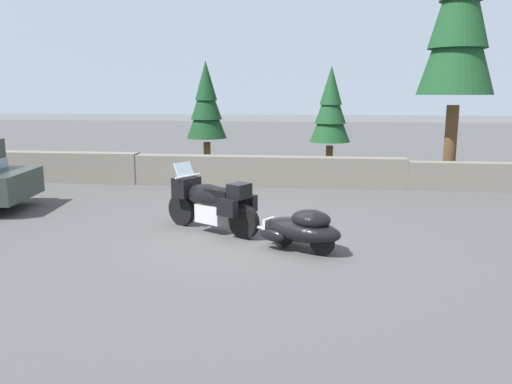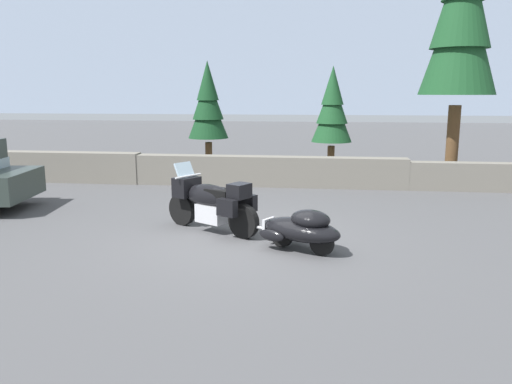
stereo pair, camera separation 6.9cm
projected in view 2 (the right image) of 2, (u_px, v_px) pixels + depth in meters
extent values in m
plane|color=#4C4C4F|center=(240.00, 239.00, 9.66)|extent=(80.00, 80.00, 0.00)
cube|color=slate|center=(16.00, 166.00, 16.00)|extent=(8.00, 0.52, 0.93)
cube|color=slate|center=(269.00, 171.00, 15.07)|extent=(8.00, 0.53, 0.89)
cube|color=#99A8BF|center=(313.00, 66.00, 101.27)|extent=(240.00, 80.00, 16.00)
cylinder|color=black|center=(182.00, 209.00, 10.66)|extent=(0.64, 0.46, 0.66)
cylinder|color=black|center=(244.00, 221.00, 9.67)|extent=(0.64, 0.46, 0.66)
cube|color=silver|center=(213.00, 213.00, 10.12)|extent=(0.74, 0.68, 0.36)
ellipsoid|color=black|center=(209.00, 196.00, 10.12)|extent=(1.26, 0.99, 0.48)
cube|color=black|center=(187.00, 187.00, 10.47)|extent=(0.57, 0.63, 0.40)
cube|color=#9EB7C6|center=(185.00, 171.00, 10.44)|extent=(0.39, 0.47, 0.34)
cube|color=black|center=(220.00, 193.00, 9.92)|extent=(0.67, 0.59, 0.16)
cube|color=black|center=(239.00, 191.00, 9.62)|extent=(0.48, 0.51, 0.28)
cube|color=black|center=(227.00, 208.00, 9.47)|extent=(0.43, 0.34, 0.32)
cube|color=black|center=(247.00, 202.00, 9.93)|extent=(0.43, 0.34, 0.32)
cylinder|color=silver|center=(188.00, 176.00, 10.40)|extent=(0.39, 0.62, 0.04)
cylinder|color=silver|center=(184.00, 198.00, 10.58)|extent=(0.25, 0.19, 0.54)
cylinder|color=black|center=(282.00, 235.00, 9.16)|extent=(0.43, 0.31, 0.44)
cylinder|color=black|center=(322.00, 243.00, 8.66)|extent=(0.43, 0.31, 0.44)
ellipsoid|color=black|center=(301.00, 230.00, 8.88)|extent=(1.64, 1.35, 0.40)
ellipsoid|color=black|center=(310.00, 219.00, 8.73)|extent=(0.90, 0.85, 0.32)
cube|color=silver|center=(269.00, 225.00, 9.31)|extent=(0.21, 0.31, 0.24)
ellipsoid|color=black|center=(271.00, 235.00, 8.90)|extent=(0.52, 0.38, 0.20)
ellipsoid|color=black|center=(292.00, 228.00, 9.40)|extent=(0.52, 0.38, 0.20)
cylinder|color=silver|center=(252.00, 226.00, 9.56)|extent=(0.63, 0.40, 0.05)
cylinder|color=black|center=(8.00, 190.00, 12.79)|extent=(0.70, 0.30, 0.68)
cylinder|color=brown|center=(452.00, 144.00, 15.71)|extent=(0.37, 0.37, 2.36)
cone|color=#194723|center=(461.00, 31.00, 15.07)|extent=(2.25, 2.25, 3.73)
cylinder|color=brown|center=(209.00, 158.00, 17.28)|extent=(0.24, 0.24, 1.09)
cone|color=#143D1E|center=(208.00, 112.00, 16.99)|extent=(1.34, 1.34, 1.72)
cone|color=#143D1E|center=(208.00, 96.00, 16.89)|extent=(1.04, 1.04, 1.51)
cone|color=#143D1E|center=(207.00, 80.00, 16.79)|extent=(0.74, 0.74, 1.29)
cylinder|color=brown|center=(331.00, 162.00, 16.65)|extent=(0.23, 0.23, 1.03)
cone|color=#194723|center=(332.00, 116.00, 16.37)|extent=(1.30, 1.30, 1.63)
cone|color=#194723|center=(332.00, 101.00, 16.27)|extent=(1.01, 1.01, 1.43)
cone|color=#194723|center=(333.00, 85.00, 16.18)|extent=(0.71, 0.71, 1.22)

